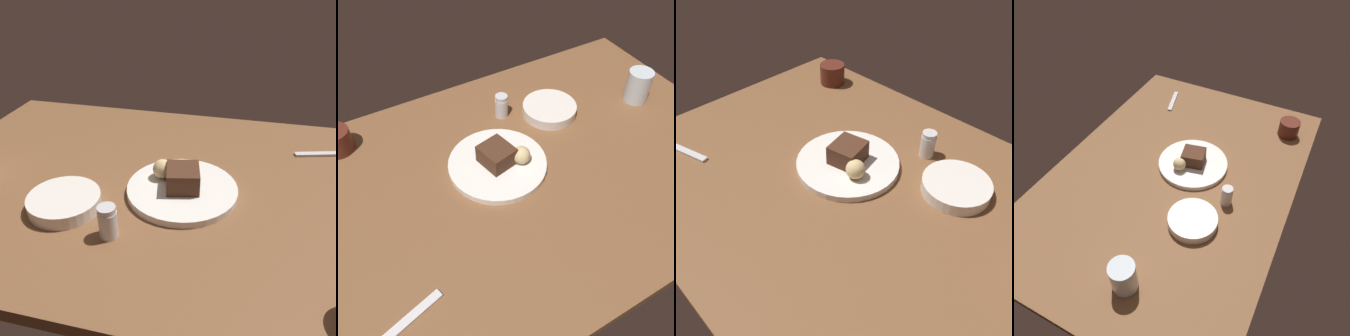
# 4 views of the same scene
# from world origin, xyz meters

# --- Properties ---
(dining_table) EXTENTS (1.20, 0.84, 0.03)m
(dining_table) POSITION_xyz_m (0.00, 0.00, 0.01)
(dining_table) COLOR brown
(dining_table) RESTS_ON ground
(dessert_plate) EXTENTS (0.26, 0.26, 0.02)m
(dessert_plate) POSITION_xyz_m (-0.08, 0.04, 0.04)
(dessert_plate) COLOR white
(dessert_plate) RESTS_ON dining_table
(chocolate_cake_slice) EXTENTS (0.09, 0.09, 0.05)m
(chocolate_cake_slice) POSITION_xyz_m (-0.08, 0.04, 0.07)
(chocolate_cake_slice) COLOR #472819
(chocolate_cake_slice) RESTS_ON dessert_plate
(bread_roll) EXTENTS (0.05, 0.05, 0.05)m
(bread_roll) POSITION_xyz_m (-0.03, 0.01, 0.07)
(bread_roll) COLOR #DBC184
(bread_roll) RESTS_ON dessert_plate
(salt_shaker) EXTENTS (0.04, 0.04, 0.07)m
(salt_shaker) POSITION_xyz_m (0.03, 0.22, 0.06)
(salt_shaker) COLOR silver
(salt_shaker) RESTS_ON dining_table
(water_glass) EXTENTS (0.07, 0.07, 0.10)m
(water_glass) POSITION_xyz_m (0.43, 0.08, 0.08)
(water_glass) COLOR silver
(water_glass) RESTS_ON dining_table
(side_bowl) EXTENTS (0.16, 0.16, 0.03)m
(side_bowl) POSITION_xyz_m (0.16, 0.15, 0.05)
(side_bowl) COLOR white
(side_bowl) RESTS_ON dining_table
(dessert_spoon) EXTENTS (0.15, 0.06, 0.01)m
(dessert_spoon) POSITION_xyz_m (-0.42, -0.22, 0.03)
(dessert_spoon) COLOR silver
(dessert_spoon) RESTS_ON dining_table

